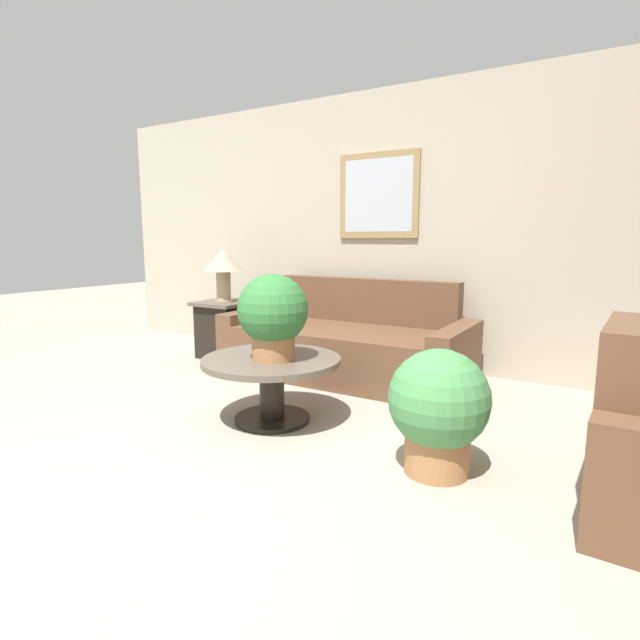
{
  "coord_description": "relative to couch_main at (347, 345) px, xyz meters",
  "views": [
    {
      "loc": [
        1.74,
        -1.29,
        1.22
      ],
      "look_at": [
        -0.27,
        2.01,
        0.59
      ],
      "focal_mm": 28.0,
      "sensor_mm": 36.0,
      "label": 1
    }
  ],
  "objects": [
    {
      "name": "couch_main",
      "position": [
        0.0,
        0.0,
        0.0
      ],
      "size": [
        2.17,
        0.97,
        0.85
      ],
      "color": "brown",
      "rests_on": "ground_plane"
    },
    {
      "name": "side_table",
      "position": [
        -1.42,
        -0.03,
        0.02
      ],
      "size": [
        0.52,
        0.52,
        0.58
      ],
      "color": "black",
      "rests_on": "ground_plane"
    },
    {
      "name": "potted_plant_floor",
      "position": [
        1.3,
        -1.44,
        0.08
      ],
      "size": [
        0.53,
        0.53,
        0.66
      ],
      "color": "#9E6B42",
      "rests_on": "ground_plane"
    },
    {
      "name": "coffee_table",
      "position": [
        0.11,
        -1.28,
        0.04
      ],
      "size": [
        0.92,
        0.92,
        0.44
      ],
      "color": "black",
      "rests_on": "ground_plane"
    },
    {
      "name": "wall_back",
      "position": [
        0.31,
        0.63,
        1.03
      ],
      "size": [
        7.38,
        0.09,
        2.6
      ],
      "color": "#B2A893",
      "rests_on": "ground_plane"
    },
    {
      "name": "potted_plant_on_table",
      "position": [
        0.15,
        -1.31,
        0.47
      ],
      "size": [
        0.46,
        0.46,
        0.56
      ],
      "color": "#9E6B42",
      "rests_on": "coffee_table"
    },
    {
      "name": "ground_plane",
      "position": [
        0.32,
        -2.57,
        -0.27
      ],
      "size": [
        20.0,
        20.0,
        0.0
      ],
      "primitive_type": "plane",
      "color": "gray"
    },
    {
      "name": "table_lamp",
      "position": [
        -1.42,
        -0.03,
        0.69
      ],
      "size": [
        0.41,
        0.41,
        0.54
      ],
      "color": "tan",
      "rests_on": "side_table"
    }
  ]
}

